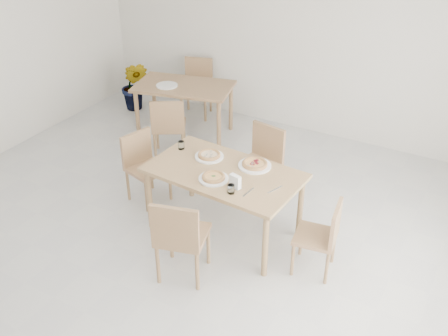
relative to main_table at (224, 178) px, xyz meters
The scene contains 21 objects.
main_table is the anchor object (origin of this frame).
chair_south 0.86m from the main_table, 89.22° to the right, with size 0.55×0.55×0.90m.
chair_north 0.84m from the main_table, 87.31° to the left, with size 0.51×0.51×0.88m.
chair_west 1.15m from the main_table, behind, with size 0.50×0.50×0.82m.
chair_east 1.15m from the main_table, ahead, with size 0.43×0.43×0.77m.
plate_margherita 0.21m from the main_table, 93.82° to the right, with size 0.30×0.30×0.02m, color white.
plate_mushroom 0.34m from the main_table, 148.04° to the left, with size 0.31×0.31×0.02m, color white.
plate_pepperoni 0.34m from the main_table, 46.52° to the left, with size 0.34×0.34×0.02m, color white.
pizza_margherita 0.22m from the main_table, 93.82° to the right, with size 0.25×0.25×0.03m.
pizza_mushroom 0.34m from the main_table, 148.04° to the left, with size 0.30×0.30×0.03m.
pizza_pepperoni 0.35m from the main_table, 46.52° to the left, with size 0.29×0.29×0.03m.
tumbler_a 0.67m from the main_table, 163.92° to the left, with size 0.07×0.07×0.09m, color white.
tumbler_b 0.42m from the main_table, 51.26° to the right, with size 0.07×0.07×0.09m, color white.
napkin_holder 0.36m from the main_table, 41.65° to the right, with size 0.14×0.10×0.14m.
fork_a 0.60m from the main_table, ahead, with size 0.02×0.19×0.01m, color silver.
fork_b 0.46m from the main_table, 30.08° to the right, with size 0.02×0.18×0.01m, color silver.
second_table 2.38m from the main_table, 132.99° to the left, with size 1.48×1.06×0.75m.
chair_back_s 1.76m from the main_table, 143.68° to the left, with size 0.59×0.59×0.86m.
chair_back_n 3.06m from the main_table, 127.09° to the left, with size 0.54×0.54×0.87m.
plate_empty 2.42m from the main_table, 138.50° to the left, with size 0.30×0.30×0.02m, color white.
potted_plant 3.48m from the main_table, 143.11° to the left, with size 0.44×0.35×0.80m, color #33681F.
Camera 1 is at (2.72, -3.17, 3.48)m, focal length 42.00 mm.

